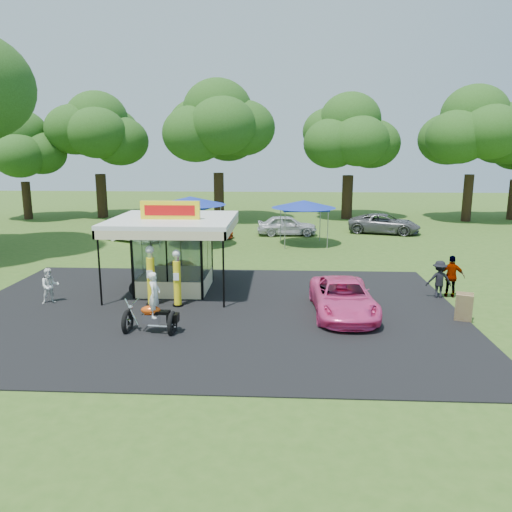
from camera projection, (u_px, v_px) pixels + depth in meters
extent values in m
plane|color=#34561B|center=(201.00, 329.00, 18.08)|extent=(120.00, 120.00, 0.00)
cube|color=black|center=(209.00, 311.00, 20.03)|extent=(20.00, 14.00, 0.04)
cube|color=white|center=(176.00, 290.00, 23.06)|extent=(3.00, 3.00, 0.06)
cube|color=white|center=(173.00, 220.00, 22.38)|extent=(5.40, 5.40, 0.18)
cube|color=yellow|center=(170.00, 210.00, 21.79)|extent=(2.60, 0.25, 0.80)
cube|color=red|center=(170.00, 210.00, 21.66)|extent=(2.21, 0.02, 0.45)
cylinder|color=black|center=(99.00, 269.00, 20.37)|extent=(0.08, 0.08, 3.20)
cylinder|color=black|center=(223.00, 270.00, 20.11)|extent=(0.08, 0.08, 3.20)
cylinder|color=black|center=(152.00, 305.00, 20.74)|extent=(0.48, 0.48, 0.11)
cylinder|color=yellow|center=(151.00, 281.00, 20.53)|extent=(0.32, 0.32, 1.95)
cylinder|color=silver|center=(150.00, 255.00, 20.30)|extent=(0.22, 0.22, 0.22)
sphere|color=white|center=(150.00, 250.00, 20.26)|extent=(0.35, 0.35, 0.35)
cube|color=white|center=(150.00, 274.00, 20.27)|extent=(0.24, 0.02, 0.32)
cylinder|color=black|center=(178.00, 305.00, 20.65)|extent=(0.45, 0.45, 0.10)
cylinder|color=yellow|center=(177.00, 283.00, 20.44)|extent=(0.31, 0.31, 1.83)
cylinder|color=silver|center=(176.00, 259.00, 20.23)|extent=(0.20, 0.20, 0.20)
sphere|color=white|center=(176.00, 254.00, 20.19)|extent=(0.33, 0.33, 0.33)
cube|color=white|center=(176.00, 277.00, 20.20)|extent=(0.22, 0.02, 0.31)
torus|color=black|center=(128.00, 322.00, 17.70)|extent=(0.22, 0.92, 0.91)
torus|color=black|center=(172.00, 324.00, 17.53)|extent=(0.22, 0.92, 0.91)
cube|color=silver|center=(151.00, 318.00, 17.57)|extent=(0.61, 0.34, 0.33)
ellipsoid|color=#E84C10|center=(151.00, 310.00, 17.51)|extent=(0.70, 0.39, 0.33)
cube|color=black|center=(161.00, 312.00, 17.48)|extent=(0.61, 0.32, 0.11)
cube|color=black|center=(173.00, 318.00, 17.48)|extent=(0.40, 0.39, 0.30)
cylinder|color=silver|center=(131.00, 312.00, 17.60)|extent=(0.48, 0.09, 0.97)
cylinder|color=silver|center=(135.00, 302.00, 17.51)|extent=(0.09, 0.65, 0.05)
sphere|color=silver|center=(131.00, 307.00, 17.57)|extent=(0.17, 0.17, 0.17)
imported|color=white|center=(155.00, 295.00, 17.37)|extent=(0.42, 0.62, 1.63)
torus|color=black|center=(138.00, 289.00, 21.99)|extent=(0.70, 0.38, 0.69)
torus|color=black|center=(137.00, 288.00, 22.13)|extent=(0.72, 0.46, 0.69)
cube|color=#593819|center=(465.00, 309.00, 18.56)|extent=(0.68, 0.47, 1.11)
cube|color=#593819|center=(463.00, 307.00, 18.82)|extent=(0.68, 0.47, 1.11)
imported|color=yellow|center=(184.00, 269.00, 25.11)|extent=(2.82, 1.13, 0.96)
imported|color=#EF418C|center=(343.00, 298.00, 19.52)|extent=(2.44, 5.03, 1.38)
imported|color=white|center=(50.00, 286.00, 20.93)|extent=(0.93, 0.88, 1.52)
imported|color=black|center=(439.00, 280.00, 21.66)|extent=(1.08, 0.62, 1.68)
imported|color=gray|center=(451.00, 277.00, 21.81)|extent=(1.16, 0.65, 1.86)
imported|color=white|center=(133.00, 231.00, 35.13)|extent=(4.57, 3.35, 1.44)
imported|color=#BB3C0E|center=(202.00, 230.00, 36.30)|extent=(4.76, 2.52, 1.31)
imported|color=#B8B8BD|center=(287.00, 225.00, 37.67)|extent=(4.57, 2.06, 1.52)
imported|color=#515153|center=(384.00, 224.00, 38.57)|extent=(5.87, 3.87, 1.50)
cylinder|color=gray|center=(173.00, 223.00, 35.08)|extent=(0.07, 0.07, 2.64)
cylinder|color=gray|center=(217.00, 223.00, 34.92)|extent=(0.07, 0.07, 2.64)
cylinder|color=gray|center=(163.00, 230.00, 32.06)|extent=(0.07, 0.07, 2.64)
cylinder|color=gray|center=(211.00, 230.00, 31.89)|extent=(0.07, 0.07, 2.64)
cube|color=navy|center=(190.00, 206.00, 33.20)|extent=(3.30, 3.30, 0.13)
cone|color=navy|center=(190.00, 201.00, 33.13)|extent=(4.75, 4.75, 0.55)
cylinder|color=gray|center=(283.00, 224.00, 35.35)|extent=(0.06, 0.06, 2.41)
cylinder|color=gray|center=(322.00, 224.00, 35.20)|extent=(0.06, 0.06, 2.41)
cylinder|color=gray|center=(282.00, 230.00, 32.60)|extent=(0.06, 0.06, 2.41)
cylinder|color=gray|center=(326.00, 231.00, 32.45)|extent=(0.06, 0.06, 2.41)
cube|color=navy|center=(304.00, 209.00, 33.64)|extent=(3.01, 3.01, 0.12)
cone|color=navy|center=(304.00, 204.00, 33.57)|extent=(4.34, 4.34, 0.50)
cylinder|color=black|center=(27.00, 201.00, 46.30)|extent=(0.78, 0.78, 3.46)
ellipsoid|color=#204213|center=(22.00, 152.00, 45.37)|extent=(8.18, 8.18, 7.01)
cylinder|color=black|center=(102.00, 196.00, 47.36)|extent=(0.97, 0.97, 4.11)
ellipsoid|color=#204213|center=(98.00, 139.00, 46.27)|extent=(9.55, 9.55, 8.18)
cylinder|color=black|center=(219.00, 197.00, 45.43)|extent=(0.92, 0.92, 4.32)
ellipsoid|color=#204213|center=(218.00, 133.00, 44.26)|extent=(10.36, 10.36, 8.88)
cylinder|color=black|center=(347.00, 197.00, 46.57)|extent=(1.01, 1.01, 4.03)
ellipsoid|color=#204213|center=(349.00, 141.00, 45.49)|extent=(9.41, 9.41, 8.07)
cylinder|color=black|center=(467.00, 198.00, 44.90)|extent=(0.84, 0.84, 4.19)
ellipsoid|color=#204213|center=(473.00, 137.00, 43.78)|extent=(9.79, 9.79, 8.39)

